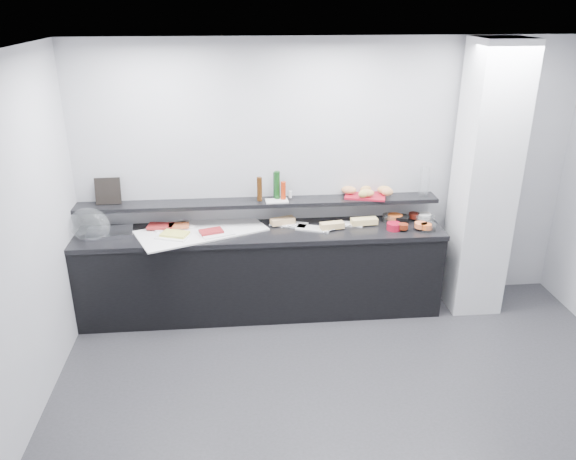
{
  "coord_description": "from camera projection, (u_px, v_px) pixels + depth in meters",
  "views": [
    {
      "loc": [
        -0.89,
        -3.4,
        3.02
      ],
      "look_at": [
        -0.45,
        1.45,
        1.0
      ],
      "focal_mm": 35.0,
      "sensor_mm": 36.0,
      "label": 1
    }
  ],
  "objects": [
    {
      "name": "bread_roll_sw",
      "position": [
        367.0,
        193.0,
        5.62
      ],
      "size": [
        0.17,
        0.13,
        0.08
      ],
      "primitive_type": "ellipsoid",
      "rotation": [
        0.0,
        0.0,
        -0.25
      ],
      "color": "tan",
      "rests_on": "bread_tray"
    },
    {
      "name": "tongs_mid",
      "position": [
        329.0,
        231.0,
        5.47
      ],
      "size": [
        0.14,
        0.08,
        0.01
      ],
      "primitive_type": "cylinder",
      "rotation": [
        0.0,
        1.57,
        0.5
      ],
      "color": "silver",
      "rests_on": "sandwich_plate_mid"
    },
    {
      "name": "food_meat_a",
      "position": [
        161.0,
        226.0,
        5.52
      ],
      "size": [
        0.27,
        0.19,
        0.02
      ],
      "primitive_type": "cube",
      "rotation": [
        0.0,
        0.0,
        -0.11
      ],
      "color": "maroon",
      "rests_on": "platter_meat_a"
    },
    {
      "name": "tongs_left",
      "position": [
        289.0,
        226.0,
        5.57
      ],
      "size": [
        0.16,
        0.05,
        0.01
      ],
      "primitive_type": "cylinder",
      "rotation": [
        0.0,
        1.57,
        0.27
      ],
      "color": "silver",
      "rests_on": "sandwich_plate_left"
    },
    {
      "name": "shaker_pepper",
      "position": [
        290.0,
        194.0,
        5.62
      ],
      "size": [
        0.04,
        0.04,
        0.07
      ],
      "primitive_type": "cylinder",
      "rotation": [
        0.0,
        0.0,
        -0.34
      ],
      "color": "white",
      "rests_on": "condiment_tray"
    },
    {
      "name": "bottle_green_b",
      "position": [
        277.0,
        185.0,
        5.56
      ],
      "size": [
        0.07,
        0.07,
        0.28
      ],
      "primitive_type": "cylinder",
      "rotation": [
        0.0,
        0.0,
        -0.18
      ],
      "color": "#113E14",
      "rests_on": "condiment_tray"
    },
    {
      "name": "sandwich_food_right",
      "position": [
        364.0,
        221.0,
        5.63
      ],
      "size": [
        0.27,
        0.12,
        0.06
      ],
      "primitive_type": "cube",
      "rotation": [
        0.0,
        0.0,
        0.09
      ],
      "color": "#E8CA79",
      "rests_on": "sandwich_plate_right"
    },
    {
      "name": "bread_roll_n",
      "position": [
        366.0,
        190.0,
        5.72
      ],
      "size": [
        0.14,
        0.11,
        0.08
      ],
      "primitive_type": "ellipsoid",
      "rotation": [
        0.0,
        0.0,
        0.31
      ],
      "color": "#B88646",
      "rests_on": "bread_tray"
    },
    {
      "name": "platter_meat_b",
      "position": [
        217.0,
        233.0,
        5.4
      ],
      "size": [
        0.36,
        0.3,
        0.01
      ],
      "primitive_type": "cube",
      "rotation": [
        0.0,
        0.0,
        0.37
      ],
      "color": "white",
      "rests_on": "linen_runner"
    },
    {
      "name": "sandwich_plate_left",
      "position": [
        289.0,
        224.0,
        5.66
      ],
      "size": [
        0.4,
        0.28,
        0.01
      ],
      "primitive_type": "cube",
      "rotation": [
        0.0,
        0.0,
        -0.38
      ],
      "color": "silver",
      "rests_on": "counter_top"
    },
    {
      "name": "fill_black_jam",
      "position": [
        414.0,
        215.0,
        5.77
      ],
      "size": [
        0.14,
        0.14,
        0.05
      ],
      "primitive_type": "cylinder",
      "rotation": [
        0.0,
        0.0,
        -0.31
      ],
      "color": "#52130B",
      "rests_on": "bowl_black_jam"
    },
    {
      "name": "food_salmon",
      "position": [
        179.0,
        226.0,
        5.53
      ],
      "size": [
        0.21,
        0.14,
        0.02
      ],
      "primitive_type": "cube",
      "rotation": [
        0.0,
        0.0,
        0.06
      ],
      "color": "#CB5729",
      "rests_on": "platter_salmon"
    },
    {
      "name": "fill_glass_fruit",
      "position": [
        395.0,
        217.0,
        5.73
      ],
      "size": [
        0.17,
        0.17,
        0.05
      ],
      "primitive_type": "cylinder",
      "rotation": [
        0.0,
        0.0,
        -0.15
      ],
      "color": "#DE5A1E",
      "rests_on": "bowl_glass_fruit"
    },
    {
      "name": "condiment_tray",
      "position": [
        277.0,
        201.0,
        5.56
      ],
      "size": [
        0.23,
        0.15,
        0.01
      ],
      "primitive_type": "cube",
      "rotation": [
        0.0,
        0.0,
        0.05
      ],
      "color": "silver",
      "rests_on": "wall_shelf"
    },
    {
      "name": "bowl_glass_salmon",
      "position": [
        428.0,
        227.0,
        5.52
      ],
      "size": [
        0.16,
        0.16,
        0.07
      ],
      "primitive_type": "cylinder",
      "rotation": [
        0.0,
        0.0,
        -0.01
      ],
      "color": "white",
      "rests_on": "counter_top"
    },
    {
      "name": "bowl_red_jam",
      "position": [
        394.0,
        226.0,
        5.53
      ],
      "size": [
        0.19,
        0.19,
        0.07
      ],
      "primitive_type": "cylinder",
      "rotation": [
        0.0,
        0.0,
        0.41
      ],
      "color": "maroon",
      "rests_on": "counter_top"
    },
    {
      "name": "carafe",
      "position": [
        424.0,
        182.0,
        5.66
      ],
      "size": [
        0.1,
        0.1,
        0.3
      ],
      "primitive_type": "cylinder",
      "rotation": [
        0.0,
        0.0,
        -0.04
      ],
      "color": "silver",
      "rests_on": "wall_shelf"
    },
    {
      "name": "sandwich_food_mid",
      "position": [
        332.0,
        225.0,
        5.53
      ],
      "size": [
        0.25,
        0.13,
        0.06
      ],
      "primitive_type": "cube",
      "rotation": [
        0.0,
        0.0,
        0.17
      ],
      "color": "tan",
      "rests_on": "sandwich_plate_mid"
    },
    {
      "name": "bowl_glass_fruit",
      "position": [
        391.0,
        218.0,
        5.73
      ],
      "size": [
        0.21,
        0.21,
        0.07
      ],
      "primitive_type": "cylinder",
      "rotation": [
        0.0,
        0.0,
        -0.28
      ],
      "color": "white",
      "rests_on": "counter_top"
    },
    {
      "name": "bread_roll_s",
      "position": [
        364.0,
        194.0,
        5.6
      ],
      "size": [
        0.14,
        0.12,
        0.08
      ],
      "primitive_type": "ellipsoid",
      "rotation": [
        0.0,
        0.0,
        0.42
      ],
      "color": "tan",
      "rests_on": "bread_tray"
    },
    {
      "name": "fill_glass_cream",
      "position": [
        424.0,
        216.0,
        5.76
      ],
      "size": [
        0.18,
        0.18,
        0.05
      ],
      "primitive_type": "cylinder",
      "rotation": [
        0.0,
        0.0,
        -0.38
      ],
      "color": "white",
      "rests_on": "bowl_glass_cream"
    },
    {
      "name": "bottle_green_a",
      "position": [
        276.0,
        185.0,
        5.59
      ],
      "size": [
        0.06,
        0.06,
        0.26
      ],
      "primitive_type": "cylinder",
      "rotation": [
        0.0,
        0.0,
        -0.36
      ],
      "color": "#103B18",
      "rests_on": "condiment_tray"
    },
    {
      "name": "bread_tray",
      "position": [
        365.0,
        195.0,
        5.7
      ],
      "size": [
        0.46,
        0.38,
        0.02
      ],
      "primitive_type": "cube",
      "rotation": [
        0.0,
        0.0,
        -0.27
      ],
      "color": "maroon",
      "rests_on": "wall_shelf"
    },
    {
      "name": "framed_print",
      "position": [
        108.0,
        191.0,
        5.46
      ],
      "size": [
        0.25,
        0.08,
        0.26
      ],
      "primitive_type": "cube",
      "rotation": [
        -0.21,
        0.0,
        0.03
      ],
      "color": "black",
      "rests_on": "wall_shelf"
    },
    {
      "name": "sandwich_food_left",
      "position": [
        283.0,
        221.0,
        5.64
      ],
      "size": [
        0.26,
        0.17,
        0.06
      ],
      "primitive_type": "cube",
      "rotation": [
        0.0,
        0.0,
        0.33
      ],
      "color": "#E9B67A",
      "rests_on": "sandwich_plate_left"
    },
    {
      "name": "fill_glass_salmon",
      "position": [
        421.0,
        225.0,
        5.53
      ],
      "size": [
        0.16,
        0.16,
        0.05
      ],
      "primitive_type": "cylinder",
      "rotation": [
        0.0,
        0.0,
        0.37
      ],
      "color": "orange",
      "rests_on": "bowl_glass_salmon"
    },
    {
      "name": "bottle_hot",
      "position": [
        283.0,
        191.0,
        5.56
      ],
      "size": [
        0.05,
        0.05,
        0.18
      ],
      "primitive_type": "cylinder",
      "rotation": [
        0.0,
        0.0,
        0.02
      ],
      "color": "#AF290C",
      "rests_on": "condiment_tray"
    },
    {
      "name": "sandwich_plate_right",
      "position": [
        347.0,
        224.0,
        5.66
      ],
      "size": [
        0.32,
        0.19,
        0.01
      ],
      "primitive_type": "cube",
      "rotation": [
        0.0,
        0.0,
        -0.21
      ],
      "color": "white",
      "rests_on": "counter_top"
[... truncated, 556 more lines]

